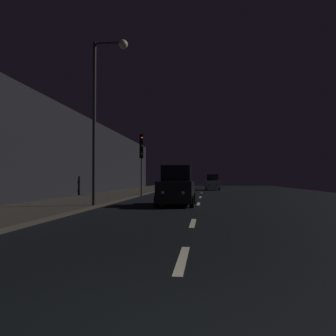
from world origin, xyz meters
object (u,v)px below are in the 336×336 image
traffic_light_far_left (141,151)px  car_distant_taillights (213,183)px  streetlamp_overhead (103,98)px  car_approaching_headlights (177,187)px

traffic_light_far_left → car_distant_taillights: (5.90, 15.85, -2.72)m
streetlamp_overhead → car_distant_taillights: (5.67, 27.13, -4.36)m
traffic_light_far_left → car_approaching_headlights: 10.01m
streetlamp_overhead → car_distant_taillights: streetlamp_overhead is taller
streetlamp_overhead → traffic_light_far_left: bearing=91.1°
traffic_light_far_left → car_distant_taillights: 17.13m
car_distant_taillights → traffic_light_far_left: bearing=159.6°
traffic_light_far_left → car_distant_taillights: traffic_light_far_left is taller
streetlamp_overhead → car_distant_taillights: size_ratio=2.12×
car_approaching_headlights → car_distant_taillights: car_approaching_headlights is taller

